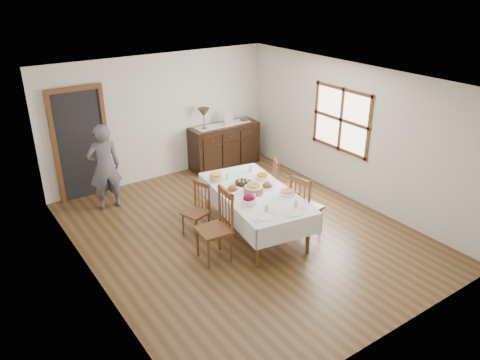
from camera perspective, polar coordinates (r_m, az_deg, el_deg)
ground at (r=8.03m, az=0.41°, el=-6.44°), size 6.00×6.00×0.00m
room_shell at (r=7.58m, az=-2.29°, el=5.33°), size 5.02×6.02×2.65m
dining_table at (r=7.73m, az=1.84°, el=-2.01°), size 1.46×2.38×0.77m
chair_left_near at (r=7.10m, az=-2.81°, el=-5.55°), size 0.51×0.51×1.13m
chair_left_far at (r=7.83m, az=-5.22°, el=-3.53°), size 0.47×0.47×0.91m
chair_right_near at (r=7.83m, az=7.84°, el=-3.02°), size 0.52×0.52×1.07m
chair_right_far at (r=8.47m, az=5.24°, el=-0.78°), size 0.59×0.59×1.04m
sideboard at (r=10.57m, az=-1.91°, el=4.23°), size 1.61×0.58×0.96m
person at (r=8.85m, az=-16.22°, el=1.84°), size 0.58×0.40×1.74m
bread_basket at (r=7.61m, az=1.64°, el=-1.07°), size 0.32×0.32×0.18m
egg_basket at (r=7.95m, az=0.38°, el=-0.27°), size 0.28×0.28×0.10m
ham_platter_a at (r=7.70m, az=-0.90°, el=-1.12°), size 0.30×0.30×0.11m
ham_platter_b at (r=7.83m, az=3.37°, el=-0.71°), size 0.28×0.28×0.11m
beet_bowl at (r=7.26m, az=1.13°, el=-2.43°), size 0.24×0.24×0.16m
carrot_bowl at (r=8.14m, az=2.72°, el=0.39°), size 0.24×0.24×0.09m
pineapple_bowl at (r=8.08m, az=-2.90°, el=0.35°), size 0.24×0.24×0.13m
casserole_dish at (r=7.61m, az=5.74°, el=-1.53°), size 0.24×0.24×0.08m
butter_dish at (r=7.54m, az=1.89°, el=-1.68°), size 0.15×0.11×0.07m
setting_left at (r=6.96m, az=3.08°, el=-4.16°), size 0.44×0.31×0.10m
setting_right at (r=7.13m, az=6.70°, el=-3.59°), size 0.44×0.31×0.10m
glass_far_a at (r=8.14m, az=-1.54°, el=0.45°), size 0.06×0.06×0.09m
glass_far_b at (r=8.44m, az=1.30°, el=1.39°), size 0.06×0.06×0.11m
runner at (r=10.43m, az=-2.12°, el=6.75°), size 1.30×0.35×0.01m
table_lamp at (r=10.07m, az=-4.45°, el=8.14°), size 0.26×0.26×0.46m
picture_frame at (r=10.36m, az=-1.40°, el=7.43°), size 0.22×0.08×0.28m
deco_bowl at (r=10.71m, az=0.56°, el=7.39°), size 0.20×0.20×0.06m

